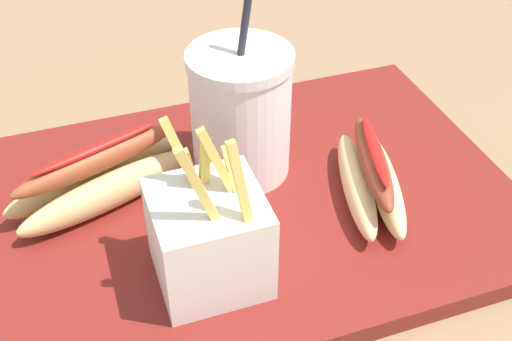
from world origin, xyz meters
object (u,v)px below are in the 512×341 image
(soda_cup, at_px, (241,113))
(hot_dog_2, at_px, (101,178))
(ketchup_cup_1, at_px, (274,106))
(hot_dog_1, at_px, (371,177))
(fries_basket, at_px, (209,237))

(soda_cup, xyz_separation_m, hot_dog_2, (-0.14, -0.00, -0.04))
(soda_cup, relative_size, ketchup_cup_1, 6.36)
(hot_dog_1, distance_m, ketchup_cup_1, 0.17)
(soda_cup, height_order, ketchup_cup_1, soda_cup)
(soda_cup, xyz_separation_m, fries_basket, (-0.07, -0.13, -0.02))
(fries_basket, distance_m, hot_dog_2, 0.15)
(fries_basket, relative_size, ketchup_cup_1, 4.70)
(ketchup_cup_1, bearing_deg, hot_dog_2, -158.42)
(hot_dog_1, bearing_deg, hot_dog_2, 161.23)
(hot_dog_2, bearing_deg, hot_dog_1, -18.77)
(soda_cup, bearing_deg, ketchup_cup_1, 51.14)
(hot_dog_2, xyz_separation_m, ketchup_cup_1, (0.21, 0.08, -0.01))
(fries_basket, height_order, hot_dog_1, fries_basket)
(hot_dog_1, bearing_deg, fries_basket, -164.84)
(soda_cup, height_order, hot_dog_1, soda_cup)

